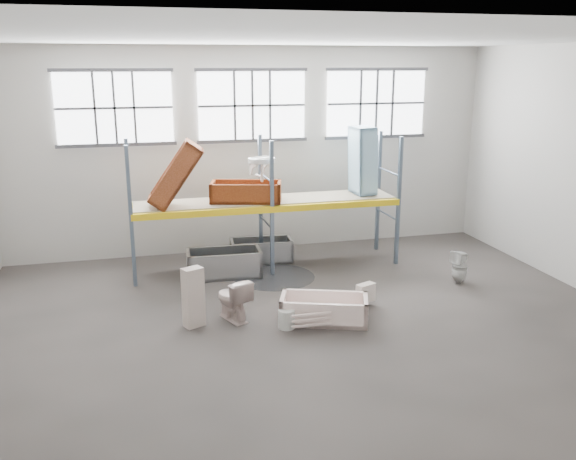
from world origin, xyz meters
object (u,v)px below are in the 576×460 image
object	(u,v)px
cistern_tall	(193,297)
steel_tub_left	(224,263)
steel_tub_right	(261,250)
blue_tub_upright	(363,160)
rust_tub_flat	(246,192)
bucket	(287,319)
toilet_beige	(233,299)
bathtub_beige	(324,309)
toilet_white	(460,267)

from	to	relation	value
cistern_tall	steel_tub_left	bearing A→B (deg)	45.14
steel_tub_right	blue_tub_upright	size ratio (longest dim) A/B	0.92
steel_tub_left	rust_tub_flat	world-z (taller)	rust_tub_flat
cistern_tall	bucket	world-z (taller)	cistern_tall
steel_tub_right	bucket	size ratio (longest dim) A/B	4.13
bucket	cistern_tall	bearing A→B (deg)	162.24
cistern_tall	rust_tub_flat	distance (m)	3.50
toilet_beige	bucket	world-z (taller)	toilet_beige
cistern_tall	steel_tub_left	size ratio (longest dim) A/B	0.68
bathtub_beige	steel_tub_right	bearing A→B (deg)	115.66
rust_tub_flat	blue_tub_upright	xyz separation A→B (m)	(2.80, 0.13, 0.57)
rust_tub_flat	cistern_tall	bearing A→B (deg)	-117.97
toilet_beige	toilet_white	size ratio (longest dim) A/B	1.11
bathtub_beige	steel_tub_right	size ratio (longest dim) A/B	1.10
steel_tub_right	blue_tub_upright	world-z (taller)	blue_tub_upright
blue_tub_upright	bucket	xyz separation A→B (m)	(-2.74, -3.52, -2.22)
cistern_tall	steel_tub_right	xyz separation A→B (m)	(1.97, 3.39, -0.28)
rust_tub_flat	toilet_white	bearing A→B (deg)	-25.67
steel_tub_left	rust_tub_flat	size ratio (longest dim) A/B	1.04
rust_tub_flat	bathtub_beige	bearing A→B (deg)	-76.07
bathtub_beige	cistern_tall	xyz separation A→B (m)	(-2.34, 0.37, 0.32)
cistern_tall	blue_tub_upright	size ratio (longest dim) A/B	0.70
blue_tub_upright	bucket	distance (m)	4.98
steel_tub_left	bathtub_beige	bearing A→B (deg)	-64.38
steel_tub_right	toilet_beige	bearing A→B (deg)	-110.77
rust_tub_flat	bucket	bearing A→B (deg)	-88.96
toilet_beige	steel_tub_left	distance (m)	2.44
toilet_beige	bucket	xyz separation A→B (m)	(0.86, -0.62, -0.23)
toilet_beige	blue_tub_upright	world-z (taller)	blue_tub_upright
toilet_white	bathtub_beige	bearing A→B (deg)	-93.15
toilet_white	rust_tub_flat	size ratio (longest dim) A/B	0.47
steel_tub_left	bucket	distance (m)	3.12
steel_tub_left	blue_tub_upright	xyz separation A→B (m)	(3.39, 0.48, 2.10)
toilet_beige	steel_tub_right	distance (m)	3.51
cistern_tall	bucket	size ratio (longest dim) A/B	3.14
toilet_white	bucket	size ratio (longest dim) A/B	2.07
cistern_tall	rust_tub_flat	world-z (taller)	rust_tub_flat
toilet_white	blue_tub_upright	xyz separation A→B (m)	(-1.45, 2.18, 2.03)
cistern_tall	toilet_white	bearing A→B (deg)	-16.28
cistern_tall	steel_tub_right	bearing A→B (deg)	35.34
bathtub_beige	cistern_tall	bearing A→B (deg)	-168.98
cistern_tall	bathtub_beige	bearing A→B (deg)	-33.56
bathtub_beige	bucket	size ratio (longest dim) A/B	4.54
steel_tub_left	toilet_beige	bearing A→B (deg)	-95.06
toilet_white	steel_tub_right	bearing A→B (deg)	-146.22
toilet_white	steel_tub_right	xyz separation A→B (m)	(-3.82, 2.55, -0.10)
cistern_tall	blue_tub_upright	bearing A→B (deg)	10.31
toilet_white	bucket	xyz separation A→B (m)	(-4.20, -1.34, -0.19)
toilet_white	cistern_tall	bearing A→B (deg)	-104.24
bucket	steel_tub_right	bearing A→B (deg)	84.45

